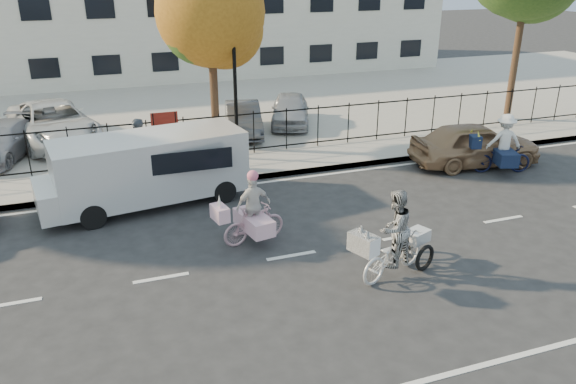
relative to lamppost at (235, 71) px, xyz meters
name	(u,v)px	position (x,y,z in m)	size (l,w,h in m)	color
ground	(291,256)	(-0.50, -6.80, -3.11)	(120.00, 120.00, 0.00)	#333334
road_markings	(291,256)	(-0.50, -6.80, -3.11)	(60.00, 9.52, 0.01)	silver
curb	(237,179)	(-0.50, -1.75, -3.04)	(60.00, 0.10, 0.15)	#A8A399
sidewalk	(229,169)	(-0.50, -0.70, -3.04)	(60.00, 2.20, 0.15)	#A8A399
parking_lot	(183,107)	(-0.50, 8.20, -3.04)	(60.00, 15.60, 0.15)	#A8A399
iron_fence	(220,135)	(-0.50, 0.40, -2.21)	(58.00, 0.06, 1.50)	black
building	(151,22)	(-0.50, 18.20, -0.11)	(34.00, 10.00, 6.00)	silver
lamppost	(235,71)	(0.00, 0.00, 0.00)	(0.36, 0.36, 4.33)	black
street_sign	(165,129)	(-2.35, 0.00, -1.70)	(0.85, 0.06, 1.80)	black
zebra_trike	(394,243)	(1.30, -8.31, -2.35)	(2.28, 1.56, 1.98)	silver
unicorn_bike	(253,216)	(-1.14, -5.83, -2.42)	(1.88, 1.34, 1.86)	#D09EAE
bull_bike	(502,150)	(7.77, -3.76, -2.34)	(2.15, 1.52, 1.94)	black
white_van	(147,167)	(-3.24, -2.62, -2.01)	(5.83, 2.63, 1.99)	silver
gold_sedan	(475,144)	(7.41, -2.87, -2.38)	(1.72, 4.28, 1.46)	#A17B57
pedestrian	(139,150)	(-3.29, -0.99, -2.00)	(0.70, 0.46, 1.93)	black
lot_car_a	(2,141)	(-7.49, 2.73, -2.38)	(1.64, 4.03, 1.17)	#A0A1A7
lot_car_b	(54,123)	(-5.87, 3.99, -2.23)	(2.45, 5.30, 1.47)	silver
lot_car_c	(243,119)	(0.96, 2.78, -2.36)	(1.27, 3.66, 1.20)	#46484D
lot_car_d	(290,109)	(3.14, 3.48, -2.33)	(1.48, 3.68, 1.26)	#A4A6AC
tree_mid	(214,17)	(-0.27, 1.46, 1.54)	(3.64, 3.62, 6.65)	#442D1D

